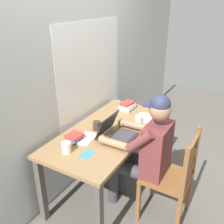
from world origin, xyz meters
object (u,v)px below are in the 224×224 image
(coffee_mug_white, at_px, (139,119))
(landscape_photo_print, at_px, (87,154))
(wooden_chair, at_px, (172,178))
(coffee_mug_spare, at_px, (67,147))
(book_stack_side, at_px, (127,106))
(seated_person, at_px, (145,149))
(coffee_mug_dark, at_px, (97,125))
(computer_mouse, at_px, (132,126))
(book_stack_main, at_px, (74,137))
(laptop, at_px, (116,133))
(desk, at_px, (109,138))

(coffee_mug_white, distance_m, landscape_photo_print, 0.78)
(wooden_chair, xyz_separation_m, coffee_mug_white, (0.36, 0.52, 0.32))
(coffee_mug_white, relative_size, coffee_mug_spare, 0.97)
(coffee_mug_spare, bearing_deg, book_stack_side, -2.34)
(book_stack_side, bearing_deg, seated_person, -141.18)
(seated_person, bearing_deg, coffee_mug_spare, 130.15)
(coffee_mug_dark, distance_m, coffee_mug_spare, 0.48)
(computer_mouse, distance_m, coffee_mug_spare, 0.76)
(coffee_mug_dark, xyz_separation_m, landscape_photo_print, (-0.42, -0.17, -0.04))
(book_stack_main, xyz_separation_m, landscape_photo_print, (-0.13, -0.24, -0.03))
(laptop, distance_m, landscape_photo_print, 0.39)
(wooden_chair, distance_m, landscape_photo_print, 0.82)
(coffee_mug_white, bearing_deg, desk, 144.74)
(landscape_photo_print, bearing_deg, laptop, -7.54)
(coffee_mug_white, height_order, landscape_photo_print, coffee_mug_white)
(seated_person, height_order, coffee_mug_white, seated_person)
(computer_mouse, bearing_deg, landscape_photo_print, 169.11)
(laptop, bearing_deg, computer_mouse, -10.79)
(laptop, height_order, landscape_photo_print, laptop)
(computer_mouse, xyz_separation_m, coffee_mug_dark, (-0.22, 0.30, 0.03))
(desk, relative_size, coffee_mug_white, 13.03)
(laptop, bearing_deg, coffee_mug_spare, 150.57)
(desk, xyz_separation_m, coffee_mug_dark, (-0.06, 0.11, 0.14))
(coffee_mug_dark, xyz_separation_m, coffee_mug_spare, (-0.48, 0.00, 0.01))
(coffee_mug_spare, distance_m, book_stack_side, 1.09)
(coffee_mug_white, bearing_deg, coffee_mug_dark, 137.73)
(coffee_mug_dark, bearing_deg, desk, -63.12)
(coffee_mug_dark, bearing_deg, coffee_mug_spare, 179.80)
(book_stack_main, relative_size, book_stack_side, 0.93)
(coffee_mug_spare, height_order, book_stack_main, coffee_mug_spare)
(seated_person, bearing_deg, coffee_mug_white, 32.88)
(computer_mouse, height_order, coffee_mug_white, coffee_mug_white)
(book_stack_main, bearing_deg, coffee_mug_spare, -160.66)
(wooden_chair, distance_m, book_stack_side, 1.06)
(coffee_mug_dark, xyz_separation_m, book_stack_side, (0.61, -0.04, -0.00))
(computer_mouse, relative_size, book_stack_side, 0.50)
(coffee_mug_dark, distance_m, landscape_photo_print, 0.46)
(wooden_chair, xyz_separation_m, laptop, (-0.03, 0.58, 0.33))
(wooden_chair, distance_m, computer_mouse, 0.65)
(book_stack_main, bearing_deg, computer_mouse, -35.74)
(wooden_chair, height_order, coffee_mug_white, wooden_chair)
(computer_mouse, bearing_deg, wooden_chair, -113.88)
(desk, height_order, coffee_mug_spare, coffee_mug_spare)
(coffee_mug_dark, relative_size, landscape_photo_print, 0.91)
(computer_mouse, height_order, book_stack_main, book_stack_main)
(laptop, distance_m, coffee_mug_dark, 0.25)
(seated_person, relative_size, coffee_mug_spare, 10.53)
(computer_mouse, distance_m, book_stack_main, 0.62)
(coffee_mug_spare, bearing_deg, landscape_photo_print, -70.40)
(laptop, height_order, coffee_mug_spare, laptop)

